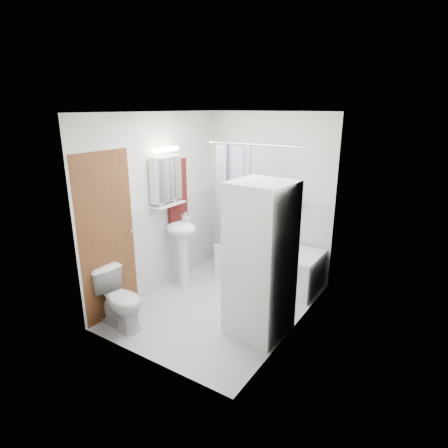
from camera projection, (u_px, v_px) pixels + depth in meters
The scene contains 20 objects.
floor at pixel (220, 305), 4.84m from camera, with size 2.60×2.60×0.00m, color silver.
room_walls at pixel (219, 193), 4.40m from camera, with size 2.60×2.60×2.60m.
wainscot at pixel (232, 255), 4.90m from camera, with size 1.98×2.58×2.58m.
door at pixel (130, 231), 4.59m from camera, with size 0.05×2.00×2.00m.
bathtub at pixel (269, 264), 5.37m from camera, with size 1.45×0.69×0.55m.
tub_spout at pixel (293, 222), 5.36m from camera, with size 0.04×0.04×0.12m, color silver.
curtain_rod at pixel (264, 145), 4.63m from camera, with size 0.02×0.02×1.63m, color silver.
shower_curtain at pixel (233, 200), 5.08m from camera, with size 0.55×0.02×1.45m.
sink at pixel (182, 239), 5.18m from camera, with size 0.44×0.37×1.04m.
medicine_cabinet at pixel (166, 178), 4.92m from camera, with size 0.13×0.50×0.71m.
shelf at pixel (168, 205), 5.02m from camera, with size 0.18×0.54×0.03m, color silver.
shower_caddy at pixel (297, 204), 5.24m from camera, with size 0.22×0.06×0.02m, color silver.
towel at pixel (177, 189), 5.21m from camera, with size 0.07×0.36×0.88m.
washer_dryer at pixel (260, 260), 4.05m from camera, with size 0.67×0.66×1.73m.
toilet at pixel (120, 299), 4.32m from camera, with size 0.38×0.68×0.67m, color white.
soap_pump at pixel (186, 222), 5.13m from camera, with size 0.08×0.17×0.08m, color gray.
shelf_bottle at pixel (161, 203), 4.89m from camera, with size 0.07×0.18×0.07m, color gray.
shelf_cup at pixel (174, 198), 5.10m from camera, with size 0.10×0.09×0.10m, color gray.
shampoo_a at pixel (288, 198), 5.29m from camera, with size 0.13×0.17×0.13m, color gray.
shampoo_b at pixel (296, 201), 5.24m from camera, with size 0.08×0.21×0.08m, color navy.
Camera 1 is at (2.38, -3.59, 2.46)m, focal length 30.00 mm.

